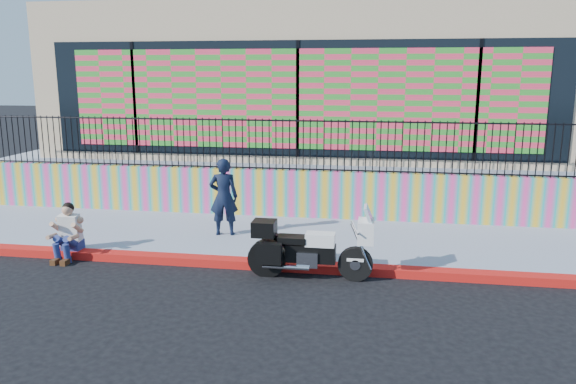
# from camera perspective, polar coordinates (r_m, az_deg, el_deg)

# --- Properties ---
(ground) EXTENTS (90.00, 90.00, 0.00)m
(ground) POSITION_cam_1_polar(r_m,az_deg,el_deg) (10.34, -2.42, -7.74)
(ground) COLOR black
(ground) RESTS_ON ground
(red_curb) EXTENTS (16.00, 0.30, 0.15)m
(red_curb) POSITION_cam_1_polar(r_m,az_deg,el_deg) (10.31, -2.42, -7.35)
(red_curb) COLOR red
(red_curb) RESTS_ON ground
(sidewalk) EXTENTS (16.00, 3.00, 0.15)m
(sidewalk) POSITION_cam_1_polar(r_m,az_deg,el_deg) (11.85, -0.80, -4.73)
(sidewalk) COLOR gray
(sidewalk) RESTS_ON ground
(mural_wall) EXTENTS (16.00, 0.20, 1.10)m
(mural_wall) POSITION_cam_1_polar(r_m,az_deg,el_deg) (13.22, 0.41, -0.15)
(mural_wall) COLOR #F13F95
(mural_wall) RESTS_ON sidewalk
(metal_fence) EXTENTS (15.80, 0.04, 1.20)m
(metal_fence) POSITION_cam_1_polar(r_m,az_deg,el_deg) (13.03, 0.42, 4.80)
(metal_fence) COLOR black
(metal_fence) RESTS_ON mural_wall
(elevated_platform) EXTENTS (16.00, 10.00, 1.25)m
(elevated_platform) POSITION_cam_1_polar(r_m,az_deg,el_deg) (18.21, 2.91, 3.00)
(elevated_platform) COLOR gray
(elevated_platform) RESTS_ON ground
(storefront_building) EXTENTS (14.00, 8.06, 4.00)m
(storefront_building) POSITION_cam_1_polar(r_m,az_deg,el_deg) (17.76, 2.92, 11.27)
(storefront_building) COLOR tan
(storefront_building) RESTS_ON elevated_platform
(police_motorcycle) EXTENTS (2.13, 0.71, 1.33)m
(police_motorcycle) POSITION_cam_1_polar(r_m,az_deg,el_deg) (9.70, 2.08, -5.62)
(police_motorcycle) COLOR black
(police_motorcycle) RESTS_ON ground
(police_officer) EXTENTS (0.65, 0.49, 1.62)m
(police_officer) POSITION_cam_1_polar(r_m,az_deg,el_deg) (11.74, -6.56, -0.49)
(police_officer) COLOR black
(police_officer) RESTS_ON sidewalk
(seated_man) EXTENTS (0.54, 0.71, 1.06)m
(seated_man) POSITION_cam_1_polar(r_m,az_deg,el_deg) (11.44, -21.58, -4.27)
(seated_man) COLOR navy
(seated_man) RESTS_ON ground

